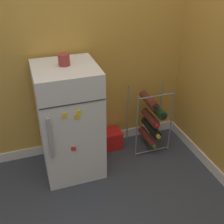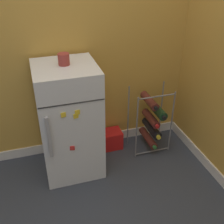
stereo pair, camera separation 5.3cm
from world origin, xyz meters
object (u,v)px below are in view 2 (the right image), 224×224
Objects in this scene: soda_box at (110,139)px; wine_rack at (152,119)px; mini_fridge at (69,121)px; fridge_top_cup at (64,59)px.

wine_rack is at bearing -16.19° from soda_box.
wine_rack is (0.76, 0.05, -0.16)m from mini_fridge.
fridge_top_cup is (0.00, 0.02, 0.51)m from mini_fridge.
mini_fridge is at bearing -157.73° from soda_box.
mini_fridge reaches higher than soda_box.
fridge_top_cup reaches higher than soda_box.
mini_fridge is at bearing -175.90° from wine_rack.
wine_rack is 2.92× the size of soda_box.
mini_fridge is 0.51m from fridge_top_cup.
soda_box is at bearing 19.77° from fridge_top_cup.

